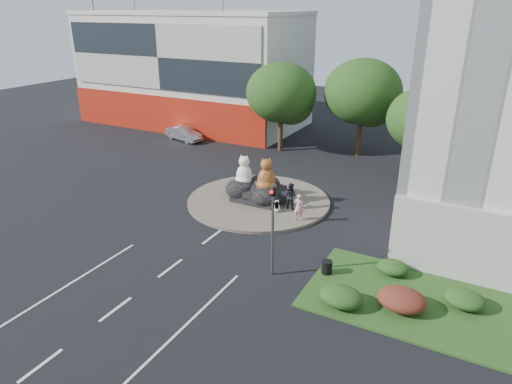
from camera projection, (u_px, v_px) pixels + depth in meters
ground at (170, 268)px, 24.08m from camera, size 120.00×120.00×0.00m
roundabout_island at (259, 201)px, 32.21m from camera, size 10.00×10.00×0.20m
rock_plinth at (259, 193)px, 32.01m from camera, size 3.20×2.60×0.90m
shophouse_block at (193, 69)px, 52.41m from camera, size 25.20×12.30×17.40m
grass_verge at (416, 301)px, 21.28m from camera, size 10.00×6.00×0.12m
tree_left at (282, 96)px, 41.84m from camera, size 6.46×6.46×8.27m
tree_mid at (363, 95)px, 40.30m from camera, size 6.84×6.84×8.76m
tree_right at (425, 122)px, 34.77m from camera, size 5.70×5.70×7.30m
hedge_near_green at (341, 297)px, 20.76m from camera, size 2.00×1.60×0.90m
hedge_red at (402, 300)px, 20.47m from camera, size 2.20×1.76×0.99m
hedge_mid_green at (465, 299)px, 20.64m from camera, size 1.80×1.44×0.81m
hedge_back_green at (393, 267)px, 23.24m from camera, size 1.60×1.28×0.72m
traffic_light at (275, 211)px, 22.13m from camera, size 0.44×1.24×5.00m
street_lamp at (462, 181)px, 23.31m from camera, size 2.34×0.22×8.06m
cat_white at (244, 170)px, 31.90m from camera, size 1.41×1.24×2.23m
cat_tabby at (266, 174)px, 30.98m from camera, size 1.80×1.71×2.35m
kitten_calico at (237, 195)px, 31.86m from camera, size 0.64×0.61×0.84m
kitten_white at (277, 206)px, 30.13m from camera, size 0.68×0.66×0.85m
pedestrian_pink at (299, 207)px, 28.79m from camera, size 0.70×0.52×1.76m
pedestrian_dark at (290, 196)px, 30.44m from camera, size 0.94×0.77×1.81m
parked_car at (184, 134)px, 46.87m from camera, size 4.58×2.49×1.43m
litter_bin at (327, 267)px, 23.31m from camera, size 0.70×0.70×0.69m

